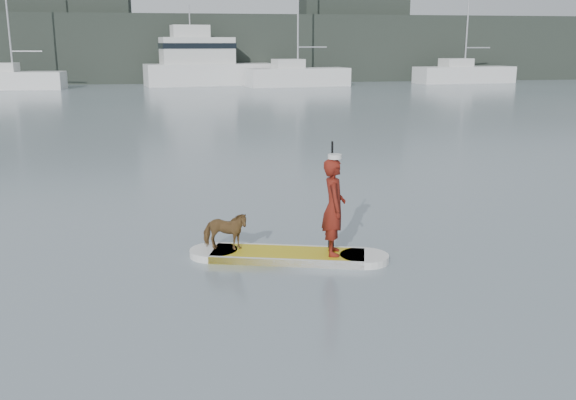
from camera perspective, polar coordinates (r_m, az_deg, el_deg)
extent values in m
plane|color=slate|center=(9.11, -15.92, -9.10)|extent=(140.00, 140.00, 0.00)
cube|color=gold|center=(10.60, 0.00, -4.94)|extent=(2.62, 1.47, 0.12)
cylinder|color=silver|center=(10.80, -6.62, -4.66)|extent=(0.80, 0.80, 0.12)
cylinder|color=silver|center=(10.53, 6.80, -5.16)|extent=(0.80, 0.80, 0.12)
cube|color=silver|center=(10.94, 0.23, -4.33)|extent=(2.42, 0.76, 0.12)
cube|color=silver|center=(10.25, -0.24, -5.60)|extent=(2.42, 0.76, 0.12)
imported|color=maroon|center=(10.30, 4.10, -0.63)|extent=(0.46, 0.62, 1.57)
cylinder|color=silver|center=(10.13, 4.18, 3.88)|extent=(0.22, 0.22, 0.07)
imported|color=brown|center=(10.65, -5.63, -2.75)|extent=(0.83, 0.54, 0.65)
cylinder|color=black|center=(10.57, 3.92, 0.28)|extent=(0.12, 0.30, 1.89)
cube|color=black|center=(10.82, 3.84, -4.36)|extent=(0.10, 0.05, 0.32)
cube|color=silver|center=(54.65, -23.18, 9.74)|extent=(7.61, 2.92, 1.34)
cube|color=silver|center=(54.83, -24.04, 10.73)|extent=(2.19, 1.86, 0.67)
cylinder|color=#B7B7BC|center=(54.64, -23.72, 15.34)|extent=(0.13, 0.13, 9.39)
cylinder|color=#B7B7BC|center=(54.27, -22.21, 12.15)|extent=(2.30, 0.23, 0.10)
cube|color=silver|center=(54.08, 0.88, 10.86)|extent=(8.76, 4.04, 1.48)
cube|color=silver|center=(53.75, 0.01, 12.03)|extent=(2.64, 2.27, 0.74)
cylinder|color=#B7B7BC|center=(54.11, 0.90, 17.34)|extent=(0.15, 0.15, 10.75)
cylinder|color=#B7B7BC|center=(54.44, 2.17, 13.43)|extent=(2.51, 0.51, 0.11)
cube|color=silver|center=(60.71, 15.39, 10.68)|extent=(9.34, 3.90, 1.44)
cube|color=silver|center=(60.19, 14.72, 11.74)|extent=(2.77, 2.21, 0.72)
cylinder|color=#B7B7BC|center=(61.33, 16.53, 12.86)|extent=(2.46, 0.44, 0.10)
cube|color=silver|center=(55.91, -6.90, 11.02)|extent=(11.28, 5.15, 1.78)
cube|color=silver|center=(55.63, -8.08, 13.01)|extent=(6.35, 3.66, 2.17)
cube|color=silver|center=(55.53, -8.71, 14.62)|extent=(3.31, 2.34, 0.99)
cube|color=black|center=(55.63, -8.10, 13.42)|extent=(6.47, 3.75, 0.44)
cylinder|color=#B7B7BC|center=(55.57, -8.76, 15.94)|extent=(0.10, 0.10, 1.58)
cube|color=black|center=(61.37, -10.87, 13.08)|extent=(90.00, 6.00, 6.00)
cube|color=black|center=(63.34, -20.27, 13.87)|extent=(14.00, 4.00, 9.00)
cube|color=black|center=(64.61, 5.78, 14.16)|extent=(10.00, 4.00, 8.00)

